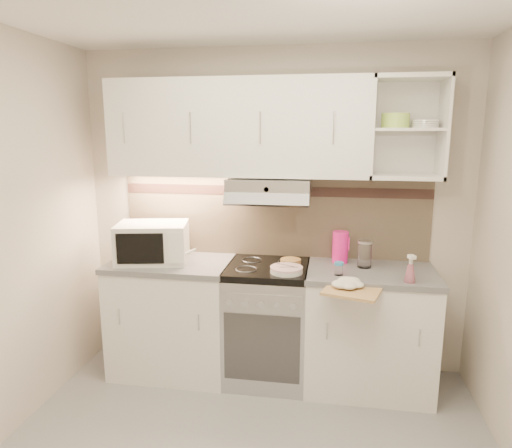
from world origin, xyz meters
name	(u,v)px	position (x,y,z in m)	size (l,w,h in m)	color
room_shell	(251,178)	(0.00, 0.37, 1.63)	(3.04, 2.84, 2.52)	beige
base_cabinet_left	(173,318)	(-0.75, 1.10, 0.43)	(0.90, 0.60, 0.86)	white
worktop_left	(171,263)	(-0.75, 1.10, 0.88)	(0.92, 0.62, 0.04)	slate
base_cabinet_right	(368,331)	(0.75, 1.10, 0.43)	(0.90, 0.60, 0.86)	white
worktop_right	(371,273)	(0.75, 1.10, 0.88)	(0.92, 0.62, 0.04)	slate
electric_range	(267,322)	(0.00, 1.10, 0.45)	(0.60, 0.60, 0.90)	#B7B7BC
microwave	(152,242)	(-0.89, 1.08, 1.05)	(0.59, 0.48, 0.29)	silver
watering_can	(175,255)	(-0.69, 1.02, 0.97)	(0.23, 0.12, 0.19)	silver
plate_stack	(286,270)	(0.15, 0.95, 0.92)	(0.23, 0.23, 0.05)	silver
bread_loaf	(291,261)	(0.16, 1.17, 0.92)	(0.15, 0.15, 0.04)	#A16637
pink_pitcher	(340,247)	(0.53, 1.27, 1.02)	(0.13, 0.12, 0.24)	#FF1A90
glass_jar	(365,254)	(0.70, 1.17, 1.00)	(0.11, 0.11, 0.20)	white
spice_jar	(339,268)	(0.52, 0.96, 0.95)	(0.06, 0.06, 0.09)	silver
spray_bottle	(410,271)	(0.98, 0.88, 0.98)	(0.08, 0.08, 0.20)	pink
cutting_board	(352,290)	(0.60, 0.74, 0.87)	(0.34, 0.31, 0.02)	#AB8055
dish_towel	(347,282)	(0.57, 0.79, 0.91)	(0.23, 0.19, 0.06)	silver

